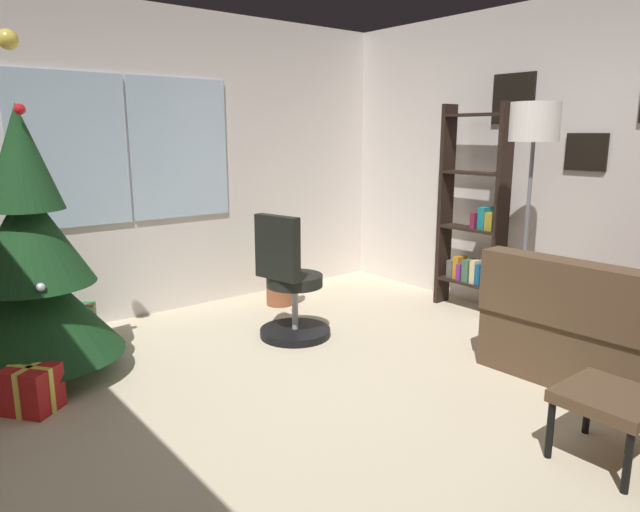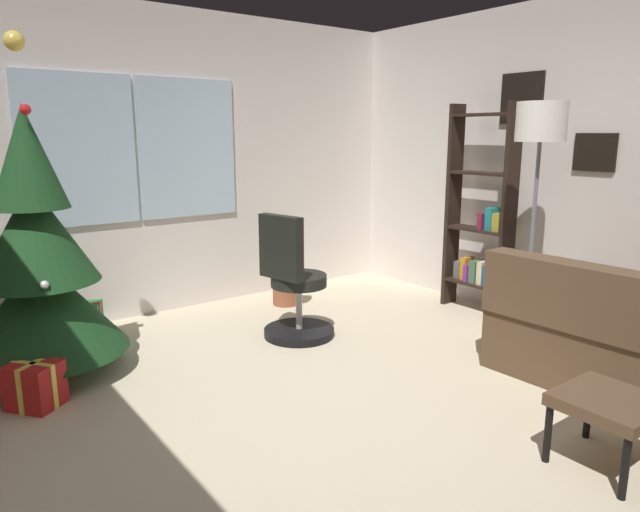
{
  "view_description": "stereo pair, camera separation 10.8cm",
  "coord_description": "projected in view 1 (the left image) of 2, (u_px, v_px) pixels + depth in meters",
  "views": [
    {
      "loc": [
        -2.1,
        -2.23,
        1.59
      ],
      "look_at": [
        -0.02,
        0.37,
        0.86
      ],
      "focal_mm": 31.91,
      "sensor_mm": 36.0,
      "label": 1
    },
    {
      "loc": [
        -2.02,
        -2.29,
        1.59
      ],
      "look_at": [
        -0.02,
        0.37,
        0.86
      ],
      "focal_mm": 31.91,
      "sensor_mm": 36.0,
      "label": 2
    }
  ],
  "objects": [
    {
      "name": "bookshelf",
      "position": [
        473.0,
        222.0,
        5.06
      ],
      "size": [
        0.18,
        0.64,
        1.84
      ],
      "color": "black",
      "rests_on": "ground_plane"
    },
    {
      "name": "footstool",
      "position": [
        609.0,
        402.0,
        2.75
      ],
      "size": [
        0.44,
        0.43,
        0.36
      ],
      "color": "brown",
      "rests_on": "ground_plane"
    },
    {
      "name": "gift_box_red",
      "position": [
        32.0,
        389.0,
        3.29
      ],
      "size": [
        0.35,
        0.36,
        0.28
      ],
      "color": "red",
      "rests_on": "ground_plane"
    },
    {
      "name": "office_chair",
      "position": [
        290.0,
        291.0,
        4.41
      ],
      "size": [
        0.56,
        0.56,
        0.99
      ],
      "color": "black",
      "rests_on": "ground_plane"
    },
    {
      "name": "potted_plant",
      "position": [
        281.0,
        276.0,
        5.29
      ],
      "size": [
        0.31,
        0.55,
        0.66
      ],
      "color": "brown",
      "rests_on": "ground_plane"
    },
    {
      "name": "floor_lamp",
      "position": [
        533.0,
        140.0,
        4.13
      ],
      "size": [
        0.35,
        0.35,
        1.8
      ],
      "color": "slate",
      "rests_on": "ground_plane"
    },
    {
      "name": "ground_plane",
      "position": [
        362.0,
        418.0,
        3.33
      ],
      "size": [
        4.62,
        5.02,
        0.1
      ],
      "primitive_type": "cube",
      "color": "beige"
    },
    {
      "name": "holiday_tree",
      "position": [
        33.0,
        269.0,
        3.61
      ],
      "size": [
        1.05,
        1.05,
        2.18
      ],
      "color": "#4C331E",
      "rests_on": "ground_plane"
    },
    {
      "name": "wall_right_with_frames",
      "position": [
        584.0,
        167.0,
        4.49
      ],
      "size": [
        0.12,
        5.02,
        2.64
      ],
      "color": "silver",
      "rests_on": "ground_plane"
    },
    {
      "name": "gift_box_green",
      "position": [
        75.0,
        323.0,
        4.41
      ],
      "size": [
        0.36,
        0.33,
        0.29
      ],
      "color": "#1E722D",
      "rests_on": "ground_plane"
    },
    {
      "name": "wall_back_with_windows",
      "position": [
        164.0,
        163.0,
        4.98
      ],
      "size": [
        4.62,
        0.12,
        2.64
      ],
      "color": "silver",
      "rests_on": "ground_plane"
    }
  ]
}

